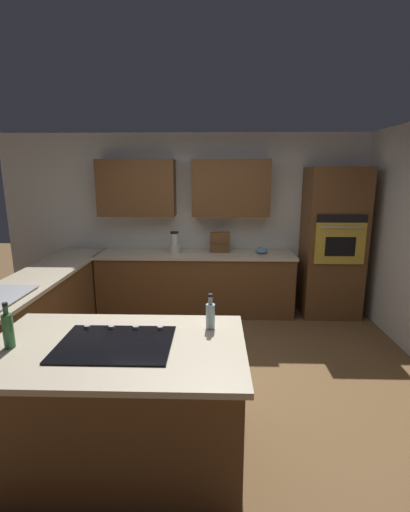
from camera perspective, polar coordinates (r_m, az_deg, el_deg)
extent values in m
plane|color=brown|center=(3.91, -1.34, -18.19)|extent=(14.00, 14.00, 0.00)
cube|color=silver|center=(5.50, -0.28, 5.37)|extent=(6.00, 0.10, 2.60)
cube|color=brown|center=(5.23, 4.09, 10.70)|extent=(1.10, 0.34, 0.80)
cube|color=brown|center=(5.35, -10.77, 10.56)|extent=(1.10, 0.34, 0.80)
cube|color=brown|center=(5.32, -1.49, -4.51)|extent=(2.80, 0.60, 0.86)
cube|color=beige|center=(5.20, -1.52, 0.23)|extent=(2.84, 0.64, 0.04)
cube|color=brown|center=(4.66, -24.20, -8.24)|extent=(0.60, 2.90, 0.86)
cube|color=beige|center=(4.53, -24.72, -2.91)|extent=(0.64, 2.94, 0.04)
cube|color=brown|center=(2.80, -13.47, -22.15)|extent=(1.67, 0.98, 0.86)
cube|color=beige|center=(2.57, -14.01, -13.88)|extent=(1.75, 1.06, 0.04)
cube|color=brown|center=(5.42, 19.54, 1.90)|extent=(0.80, 0.60, 2.11)
cube|color=gold|center=(5.12, 20.64, 1.87)|extent=(0.66, 0.03, 0.56)
cube|color=black|center=(5.11, 20.65, 1.40)|extent=(0.40, 0.01, 0.26)
cube|color=black|center=(5.07, 20.94, 5.53)|extent=(0.66, 0.02, 0.11)
cylinder|color=silver|center=(5.05, 20.97, 4.24)|extent=(0.56, 0.02, 0.02)
cube|color=#515456|center=(3.98, -28.80, -5.00)|extent=(0.40, 0.30, 0.02)
cube|color=black|center=(2.56, -14.04, -13.34)|extent=(0.76, 0.56, 0.01)
cylinder|color=#B2B2B7|center=(2.70, -7.10, -11.19)|extent=(0.04, 0.04, 0.02)
cylinder|color=#B2B2B7|center=(2.73, -10.91, -11.03)|extent=(0.04, 0.04, 0.02)
cylinder|color=#B2B2B7|center=(2.77, -14.61, -10.83)|extent=(0.04, 0.04, 0.02)
cylinder|color=#B2B2B7|center=(2.83, -18.18, -10.60)|extent=(0.04, 0.04, 0.02)
cylinder|color=beige|center=(5.20, -4.83, 1.04)|extent=(0.15, 0.15, 0.11)
cylinder|color=silver|center=(5.18, -4.86, 2.61)|extent=(0.11, 0.11, 0.18)
cylinder|color=black|center=(5.16, -4.88, 3.74)|extent=(0.12, 0.12, 0.03)
ellipsoid|color=#668CB2|center=(5.22, 8.95, 0.88)|extent=(0.17, 0.17, 0.10)
cube|color=brown|center=(5.24, 2.35, 2.19)|extent=(0.28, 0.10, 0.29)
cube|color=brown|center=(5.18, 2.35, 2.07)|extent=(0.27, 0.02, 0.02)
cylinder|color=#336B38|center=(2.73, -28.74, -10.39)|extent=(0.07, 0.07, 0.23)
cylinder|color=#336B38|center=(2.68, -29.08, -7.51)|extent=(0.03, 0.03, 0.06)
cylinder|color=black|center=(2.67, -29.17, -6.71)|extent=(0.03, 0.03, 0.02)
cylinder|color=silver|center=(2.69, 0.86, -9.55)|extent=(0.07, 0.07, 0.19)
cylinder|color=silver|center=(2.64, 0.87, -7.07)|extent=(0.03, 0.03, 0.06)
cylinder|color=black|center=(2.63, 0.87, -6.25)|extent=(0.03, 0.03, 0.02)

